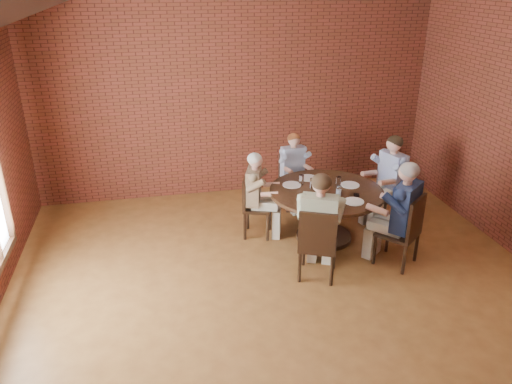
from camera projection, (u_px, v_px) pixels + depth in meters
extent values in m
plane|color=#97612E|center=(292.00, 311.00, 5.62)|extent=(7.00, 7.00, 0.00)
plane|color=maroon|center=(236.00, 93.00, 8.06)|extent=(7.00, 0.00, 7.00)
cylinder|color=black|center=(324.00, 236.00, 7.14)|extent=(0.78, 0.78, 0.06)
cylinder|color=black|center=(325.00, 216.00, 7.01)|extent=(0.22, 0.22, 0.64)
cylinder|color=#3C2315|center=(326.00, 192.00, 6.86)|extent=(1.57, 1.57, 0.05)
cube|color=black|center=(386.00, 195.00, 7.46)|extent=(0.54, 0.54, 0.04)
cube|color=black|center=(398.00, 177.00, 7.44)|extent=(0.16, 0.43, 0.50)
cylinder|color=black|center=(367.00, 207.00, 7.62)|extent=(0.04, 0.04, 0.41)
cylinder|color=black|center=(384.00, 217.00, 7.32)|extent=(0.04, 0.04, 0.41)
cylinder|color=black|center=(386.00, 202.00, 7.78)|extent=(0.04, 0.04, 0.41)
cylinder|color=black|center=(403.00, 211.00, 7.48)|extent=(0.04, 0.04, 0.41)
cube|color=black|center=(293.00, 182.00, 7.93)|extent=(0.42, 0.42, 0.04)
cube|color=black|center=(290.00, 165.00, 7.98)|extent=(0.38, 0.09, 0.43)
cylinder|color=black|center=(288.00, 200.00, 7.84)|extent=(0.04, 0.04, 0.41)
cylinder|color=black|center=(306.00, 197.00, 7.94)|extent=(0.04, 0.04, 0.41)
cylinder|color=black|center=(280.00, 193.00, 8.11)|extent=(0.04, 0.04, 0.41)
cylinder|color=black|center=(298.00, 190.00, 8.21)|extent=(0.04, 0.04, 0.41)
cube|color=black|center=(257.00, 208.00, 7.07)|extent=(0.48, 0.48, 0.04)
cube|color=black|center=(245.00, 192.00, 6.99)|extent=(0.16, 0.38, 0.44)
cylinder|color=black|center=(268.00, 228.00, 7.00)|extent=(0.04, 0.04, 0.41)
cylinder|color=black|center=(270.00, 217.00, 7.29)|extent=(0.04, 0.04, 0.41)
cylinder|color=black|center=(245.00, 226.00, 7.03)|extent=(0.04, 0.04, 0.41)
cylinder|color=black|center=(248.00, 216.00, 7.33)|extent=(0.04, 0.04, 0.41)
cube|color=black|center=(318.00, 245.00, 6.11)|extent=(0.59, 0.59, 0.04)
cube|color=black|center=(317.00, 233.00, 5.81)|extent=(0.43, 0.22, 0.51)
cylinder|color=black|center=(334.00, 254.00, 6.33)|extent=(0.04, 0.04, 0.41)
cylinder|color=black|center=(304.00, 251.00, 6.41)|extent=(0.04, 0.04, 0.41)
cylinder|color=black|center=(332.00, 271.00, 5.99)|extent=(0.04, 0.04, 0.41)
cylinder|color=black|center=(300.00, 267.00, 6.06)|extent=(0.04, 0.04, 0.41)
cube|color=black|center=(397.00, 233.00, 6.38)|extent=(0.65, 0.65, 0.04)
cube|color=black|center=(416.00, 218.00, 6.15)|extent=(0.38, 0.33, 0.53)
cylinder|color=black|center=(387.00, 238.00, 6.73)|extent=(0.04, 0.04, 0.41)
cylinder|color=black|center=(375.00, 250.00, 6.44)|extent=(0.04, 0.04, 0.41)
cylinder|color=black|center=(416.00, 247.00, 6.51)|extent=(0.04, 0.04, 0.41)
cylinder|color=black|center=(404.00, 260.00, 6.22)|extent=(0.04, 0.04, 0.41)
cylinder|color=white|center=(350.00, 185.00, 6.99)|extent=(0.26, 0.26, 0.01)
cylinder|color=white|center=(308.00, 178.00, 7.23)|extent=(0.26, 0.26, 0.01)
cylinder|color=white|center=(292.00, 185.00, 6.99)|extent=(0.26, 0.26, 0.01)
cylinder|color=white|center=(354.00, 201.00, 6.49)|extent=(0.26, 0.26, 0.01)
cylinder|color=white|center=(338.00, 181.00, 6.95)|extent=(0.07, 0.07, 0.14)
cylinder|color=white|center=(325.00, 179.00, 7.02)|extent=(0.07, 0.07, 0.14)
cylinder|color=white|center=(301.00, 180.00, 7.00)|extent=(0.07, 0.07, 0.14)
cylinder|color=white|center=(312.00, 183.00, 6.89)|extent=(0.07, 0.07, 0.14)
cylinder|color=white|center=(313.00, 189.00, 6.71)|extent=(0.07, 0.07, 0.14)
cylinder|color=white|center=(321.00, 199.00, 6.40)|extent=(0.07, 0.07, 0.14)
cylinder|color=white|center=(339.00, 191.00, 6.65)|extent=(0.07, 0.07, 0.14)
cube|color=black|center=(356.00, 196.00, 6.66)|extent=(0.12, 0.16, 0.01)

